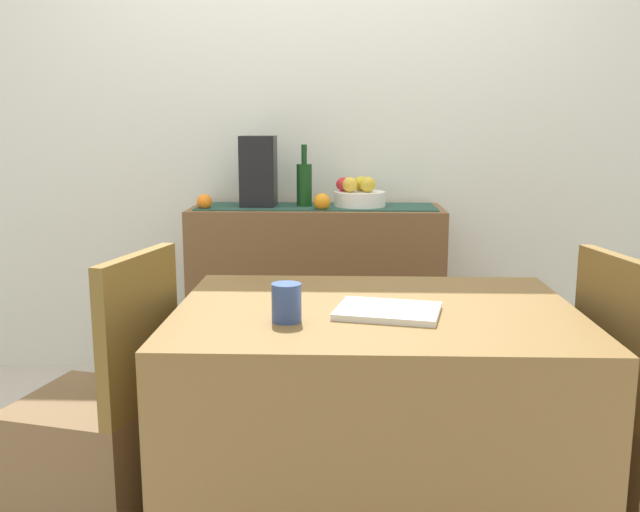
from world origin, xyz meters
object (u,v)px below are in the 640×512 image
object	(u,v)px
coffee_maker	(259,172)
open_book	(388,311)
sideboard_console	(317,298)
coffee_cup	(286,303)
wine_bottle	(304,184)
chair_near_window	(98,456)
fruit_bowl	(360,199)
dining_table	(374,428)

from	to	relation	value
coffee_maker	open_book	bearing A→B (deg)	-69.02
sideboard_console	coffee_cup	xyz separation A→B (m)	(-0.03, -1.44, 0.35)
wine_bottle	chair_near_window	xyz separation A→B (m)	(-0.56, -1.29, -0.72)
fruit_bowl	open_book	size ratio (longest dim) A/B	0.86
dining_table	coffee_cup	distance (m)	0.51
fruit_bowl	dining_table	distance (m)	1.40
open_book	fruit_bowl	bearing A→B (deg)	104.24
sideboard_console	fruit_bowl	distance (m)	0.52
fruit_bowl	coffee_maker	distance (m)	0.49
sideboard_console	wine_bottle	bearing A→B (deg)	180.00
wine_bottle	coffee_maker	distance (m)	0.22
open_book	chair_near_window	bearing A→B (deg)	-172.10
sideboard_console	dining_table	xyz separation A→B (m)	(0.22, -1.29, -0.07)
dining_table	coffee_cup	xyz separation A→B (m)	(-0.25, -0.15, 0.42)
fruit_bowl	wine_bottle	world-z (taller)	wine_bottle
sideboard_console	open_book	bearing A→B (deg)	-79.55
coffee_cup	open_book	bearing A→B (deg)	16.16
open_book	coffee_cup	distance (m)	0.29
sideboard_console	dining_table	world-z (taller)	sideboard_console
sideboard_console	chair_near_window	bearing A→B (deg)	-115.50
fruit_bowl	chair_near_window	bearing A→B (deg)	-122.36
wine_bottle	fruit_bowl	bearing A→B (deg)	0.00
dining_table	coffee_maker	bearing A→B (deg)	110.84
coffee_cup	chair_near_window	distance (m)	0.81
chair_near_window	coffee_maker	bearing A→B (deg)	75.00
wine_bottle	coffee_cup	world-z (taller)	wine_bottle
sideboard_console	coffee_cup	bearing A→B (deg)	-91.01
coffee_maker	coffee_cup	xyz separation A→B (m)	(0.25, -1.44, -0.25)
open_book	coffee_maker	bearing A→B (deg)	123.20
wine_bottle	dining_table	xyz separation A→B (m)	(0.28, -1.29, -0.62)
sideboard_console	coffee_maker	world-z (taller)	coffee_maker
open_book	coffee_cup	size ratio (longest dim) A/B	2.70
fruit_bowl	chair_near_window	distance (m)	1.67
sideboard_console	open_book	xyz separation A→B (m)	(0.25, -1.36, 0.31)
fruit_bowl	open_book	world-z (taller)	fruit_bowl
coffee_maker	coffee_cup	bearing A→B (deg)	-80.33
chair_near_window	sideboard_console	bearing A→B (deg)	64.50
coffee_maker	chair_near_window	size ratio (longest dim) A/B	0.37
fruit_bowl	open_book	distance (m)	1.37
dining_table	chair_near_window	world-z (taller)	chair_near_window
dining_table	coffee_cup	world-z (taller)	coffee_cup
wine_bottle	open_book	xyz separation A→B (m)	(0.31, -1.36, -0.24)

